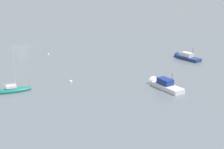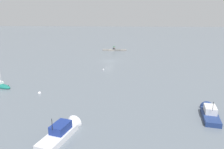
# 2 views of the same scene
# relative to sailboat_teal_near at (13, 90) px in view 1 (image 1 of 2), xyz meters

# --- Properties ---
(ground_plane) EXTENTS (500.00, 500.00, 0.00)m
(ground_plane) POSITION_rel_sailboat_teal_near_xyz_m (-18.30, -26.82, -0.27)
(ground_plane) COLOR slate
(sailboat_teal_near) EXTENTS (5.62, 3.69, 7.46)m
(sailboat_teal_near) POSITION_rel_sailboat_teal_near_xyz_m (0.00, 0.00, 0.00)
(sailboat_teal_near) COLOR #197266
(sailboat_teal_near) RESTS_ON ground_plane
(motorboat_navy_near) EXTENTS (2.88, 6.26, 3.39)m
(motorboat_navy_near) POSITION_rel_sailboat_teal_near_xyz_m (-35.56, 9.32, 0.09)
(motorboat_navy_near) COLOR navy
(motorboat_navy_near) RESTS_ON ground_plane
(motorboat_white_mid) EXTENTS (3.53, 6.77, 3.63)m
(motorboat_white_mid) POSITION_rel_sailboat_teal_near_xyz_m (-17.31, 15.92, 0.11)
(motorboat_white_mid) COLOR silver
(motorboat_white_mid) RESTS_ON ground_plane
(mooring_buoy_near) EXTENTS (0.46, 0.46, 0.46)m
(mooring_buoy_near) POSITION_rel_sailboat_teal_near_xyz_m (-17.92, -15.37, -0.19)
(mooring_buoy_near) COLOR white
(mooring_buoy_near) RESTS_ON ground_plane
(mooring_buoy_far) EXTENTS (0.56, 0.56, 0.56)m
(mooring_buoy_far) POSITION_rel_sailboat_teal_near_xyz_m (-9.00, 2.98, -0.17)
(mooring_buoy_far) COLOR white
(mooring_buoy_far) RESTS_ON ground_plane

